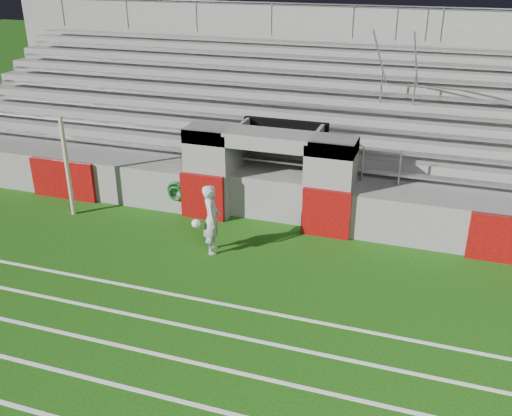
% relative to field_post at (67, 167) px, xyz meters
% --- Properties ---
extents(ground, '(90.00, 90.00, 0.00)m').
position_rel_field_post_xyz_m(ground, '(5.56, -2.02, -1.47)').
color(ground, '#15440B').
rests_on(ground, ground).
extents(field_post, '(0.12, 0.12, 2.94)m').
position_rel_field_post_xyz_m(field_post, '(0.00, 0.00, 0.00)').
color(field_post, tan).
rests_on(field_post, ground).
extents(stadium_structure, '(26.00, 8.48, 5.42)m').
position_rel_field_post_xyz_m(stadium_structure, '(5.56, 5.95, 0.02)').
color(stadium_structure, slate).
rests_on(stadium_structure, ground).
extents(goalkeeper_with_ball, '(0.75, 0.78, 1.83)m').
position_rel_field_post_xyz_m(goalkeeper_with_ball, '(4.77, -0.83, -0.55)').
color(goalkeeper_with_ball, '#A3A8AC').
rests_on(goalkeeper_with_ball, ground).
extents(hose_coil, '(0.57, 0.15, 0.59)m').
position_rel_field_post_xyz_m(hose_coil, '(2.93, 0.91, -0.74)').
color(hose_coil, '#0C3F12').
rests_on(hose_coil, ground).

